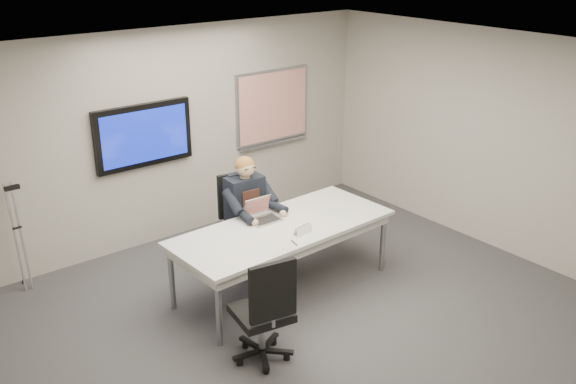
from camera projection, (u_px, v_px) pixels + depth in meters
floor at (327, 327)px, 6.75m from camera, size 6.00×6.00×0.02m
ceiling at (334, 60)px, 5.71m from camera, size 6.00×6.00×0.02m
wall_back at (177, 135)px, 8.41m from camera, size 6.00×0.02×2.80m
wall_left at (12, 308)px, 4.50m from camera, size 0.02×6.00×2.80m
wall_right at (510, 146)px, 7.96m from camera, size 0.02×6.00×2.80m
conference_table at (283, 233)px, 7.24m from camera, size 2.61×1.16×0.79m
tv_display at (144, 135)px, 8.04m from camera, size 1.30×0.09×0.80m
whiteboard at (273, 107)px, 9.23m from camera, size 1.25×0.08×1.10m
office_chair_far at (243, 238)px, 7.93m from camera, size 0.64×0.64×1.15m
office_chair_near at (264, 329)px, 6.09m from camera, size 0.63×0.63×1.15m
seated_person at (254, 229)px, 7.64m from camera, size 0.46×0.79×1.44m
crutch at (18, 235)px, 7.28m from camera, size 0.29×0.49×1.36m
laptop at (262, 214)px, 7.36m from camera, size 0.36×0.33×0.25m
name_tent at (303, 229)px, 7.02m from camera, size 0.24×0.10×0.09m
pen at (294, 243)px, 6.81m from camera, size 0.04×0.14×0.01m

